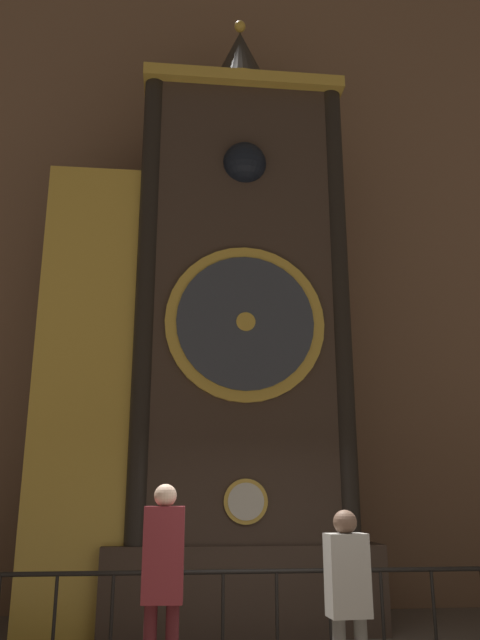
% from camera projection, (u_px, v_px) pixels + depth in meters
% --- Properties ---
extents(cathedral_back_wall, '(24.00, 0.32, 13.27)m').
position_uv_depth(cathedral_back_wall, '(239.00, 222.00, 11.57)').
color(cathedral_back_wall, '#846047').
rests_on(cathedral_back_wall, ground_plane).
extents(clock_tower, '(4.76, 1.79, 9.87)m').
position_uv_depth(clock_tower, '(209.00, 338.00, 9.45)').
color(clock_tower, '#423328').
rests_on(clock_tower, ground_plane).
extents(railing_fence, '(5.18, 0.05, 0.98)m').
position_uv_depth(railing_fence, '(250.00, 614.00, 6.51)').
color(railing_fence, black).
rests_on(railing_fence, ground_plane).
extents(visitor_near, '(0.35, 0.23, 1.83)m').
position_uv_depth(visitor_near, '(163.00, 574.00, 5.21)').
color(visitor_near, '#461518').
rests_on(visitor_near, ground_plane).
extents(visitor_far, '(0.36, 0.25, 1.62)m').
position_uv_depth(visitor_far, '(348.00, 592.00, 5.16)').
color(visitor_far, '#58554F').
rests_on(visitor_far, ground_plane).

